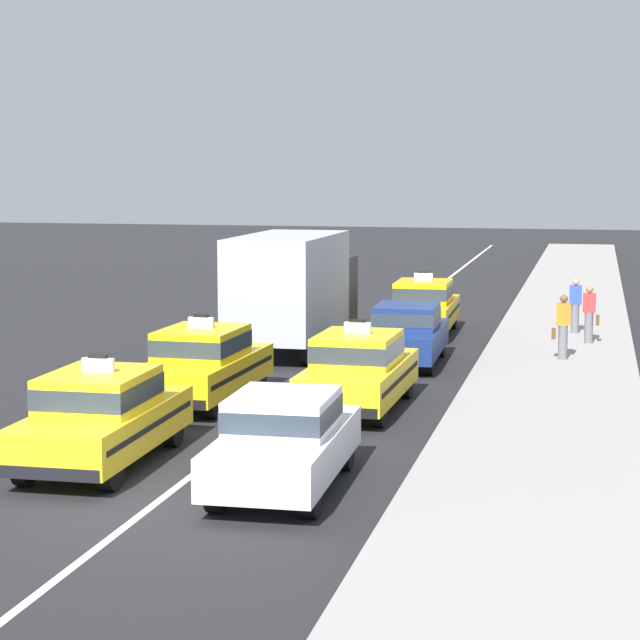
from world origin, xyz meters
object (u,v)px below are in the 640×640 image
(pedestrian_near_crosswalk, at_px, (563,327))
(pedestrian_mid_block, at_px, (575,305))
(taxi_left_second, at_px, (203,363))
(sedan_right_nearest, at_px, (284,438))
(sedan_right_third, at_px, (407,333))
(taxi_right_second, at_px, (358,370))
(taxi_left_nearest, at_px, (102,416))
(pedestrian_by_storefront, at_px, (590,315))
(taxi_right_fourth, at_px, (423,306))
(box_truck_left_third, at_px, (295,287))

(pedestrian_near_crosswalk, bearing_deg, pedestrian_mid_block, 87.40)
(taxi_left_second, relative_size, sedan_right_nearest, 1.06)
(sedan_right_third, height_order, pedestrian_near_crosswalk, pedestrian_near_crosswalk)
(taxi_right_second, bearing_deg, pedestrian_near_crosswalk, 59.50)
(sedan_right_third, bearing_deg, pedestrian_near_crosswalk, 12.93)
(taxi_left_nearest, bearing_deg, pedestrian_near_crosswalk, 58.95)
(sedan_right_third, xyz_separation_m, pedestrian_by_storefront, (4.59, 3.94, 0.12))
(taxi_left_nearest, bearing_deg, pedestrian_by_storefront, 62.25)
(taxi_left_second, xyz_separation_m, taxi_right_second, (3.45, -0.04, 0.00))
(taxi_left_nearest, relative_size, sedan_right_third, 1.06)
(sedan_right_third, relative_size, pedestrian_by_storefront, 2.67)
(taxi_left_second, distance_m, taxi_right_second, 3.45)
(taxi_right_fourth, xyz_separation_m, pedestrian_near_crosswalk, (4.29, -4.63, 0.12))
(taxi_left_second, relative_size, box_truck_left_third, 0.66)
(box_truck_left_third, relative_size, pedestrian_near_crosswalk, 4.14)
(taxi_left_second, distance_m, pedestrian_by_storefront, 12.77)
(box_truck_left_third, height_order, pedestrian_near_crosswalk, box_truck_left_third)
(box_truck_left_third, distance_m, pedestrian_near_crosswalk, 7.45)
(sedan_right_nearest, height_order, taxi_right_fourth, taxi_right_fourth)
(taxi_right_second, bearing_deg, sedan_right_third, 89.06)
(pedestrian_near_crosswalk, height_order, pedestrian_mid_block, pedestrian_near_crosswalk)
(box_truck_left_third, bearing_deg, taxi_right_fourth, 50.96)
(box_truck_left_third, relative_size, sedan_right_nearest, 1.60)
(taxi_right_fourth, distance_m, pedestrian_mid_block, 4.54)
(taxi_left_nearest, xyz_separation_m, pedestrian_near_crosswalk, (7.45, 12.37, 0.12))
(taxi_left_nearest, bearing_deg, taxi_right_second, 58.28)
(pedestrian_mid_block, bearing_deg, pedestrian_by_storefront, -77.86)
(taxi_left_second, height_order, taxi_right_second, same)
(box_truck_left_third, height_order, pedestrian_by_storefront, box_truck_left_third)
(box_truck_left_third, bearing_deg, taxi_right_second, -66.56)
(pedestrian_near_crosswalk, bearing_deg, taxi_left_second, -137.74)
(box_truck_left_third, xyz_separation_m, pedestrian_near_crosswalk, (7.36, -0.84, -0.79))
(sedan_right_third, xyz_separation_m, pedestrian_mid_block, (4.16, 5.93, 0.13))
(taxi_right_fourth, bearing_deg, taxi_left_nearest, -100.52)
(taxi_right_second, relative_size, sedan_right_third, 1.06)
(taxi_left_nearest, distance_m, taxi_left_second, 5.57)
(pedestrian_by_storefront, bearing_deg, taxi_left_nearest, -117.75)
(taxi_right_fourth, xyz_separation_m, pedestrian_mid_block, (4.52, 0.39, 0.10))
(sedan_right_third, bearing_deg, taxi_right_fourth, 93.67)
(pedestrian_mid_block, relative_size, pedestrian_by_storefront, 1.00)
(pedestrian_mid_block, bearing_deg, pedestrian_near_crosswalk, -92.60)
(taxi_left_nearest, bearing_deg, taxi_left_second, 90.37)
(taxi_left_second, height_order, sedan_right_nearest, taxi_left_second)
(taxi_right_fourth, height_order, pedestrian_near_crosswalk, taxi_right_fourth)
(pedestrian_by_storefront, bearing_deg, taxi_left_second, -129.63)
(taxi_right_second, distance_m, pedestrian_mid_block, 12.61)
(sedan_right_nearest, height_order, taxi_right_second, taxi_right_second)
(taxi_left_second, relative_size, taxi_right_fourth, 1.00)
(sedan_right_third, height_order, taxi_right_fourth, taxi_right_fourth)
(box_truck_left_third, xyz_separation_m, sedan_right_nearest, (3.38, -14.03, -0.93))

